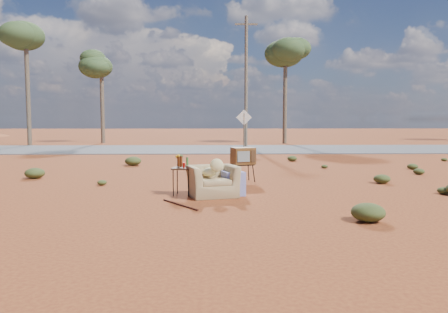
{
  "coord_description": "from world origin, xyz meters",
  "views": [
    {
      "loc": [
        -0.01,
        -9.68,
        1.72
      ],
      "look_at": [
        0.25,
        0.99,
        0.8
      ],
      "focal_mm": 35.0,
      "sensor_mm": 36.0,
      "label": 1
    }
  ],
  "objects": [
    {
      "name": "tv_unit",
      "position": [
        0.8,
        2.19,
        0.7
      ],
      "size": [
        0.7,
        0.62,
        0.94
      ],
      "rotation": [
        0.0,
        0.0,
        0.31
      ],
      "color": "black",
      "rests_on": "ground"
    },
    {
      "name": "side_table",
      "position": [
        -0.73,
        0.15,
        0.65
      ],
      "size": [
        0.51,
        0.51,
        0.89
      ],
      "rotation": [
        0.0,
        0.0,
        -0.18
      ],
      "color": "#3A2415",
      "rests_on": "ground"
    },
    {
      "name": "rusty_bar",
      "position": [
        -0.68,
        -1.1,
        0.02
      ],
      "size": [
        0.78,
        1.09,
        0.03
      ],
      "primitive_type": "cylinder",
      "rotation": [
        0.0,
        1.57,
        -0.96
      ],
      "color": "#481C13",
      "rests_on": "ground"
    },
    {
      "name": "utility_pole_center",
      "position": [
        2.0,
        17.5,
        4.15
      ],
      "size": [
        1.4,
        0.2,
        8.0
      ],
      "color": "brown",
      "rests_on": "ground"
    },
    {
      "name": "eucalyptus_near_left",
      "position": [
        -8.0,
        22.0,
        5.45
      ],
      "size": [
        3.2,
        3.2,
        6.6
      ],
      "color": "brown",
      "rests_on": "ground"
    },
    {
      "name": "ground",
      "position": [
        0.0,
        0.0,
        0.0
      ],
      "size": [
        140.0,
        140.0,
        0.0
      ],
      "primitive_type": "plane",
      "color": "brown",
      "rests_on": "ground"
    },
    {
      "name": "scrub_patch",
      "position": [
        -0.82,
        4.41,
        0.14
      ],
      "size": [
        17.49,
        8.07,
        0.33
      ],
      "color": "#3F4920",
      "rests_on": "ground"
    },
    {
      "name": "eucalyptus_center",
      "position": [
        5.0,
        21.0,
        6.43
      ],
      "size": [
        3.2,
        3.2,
        7.6
      ],
      "color": "brown",
      "rests_on": "ground"
    },
    {
      "name": "road_sign",
      "position": [
        1.5,
        12.0,
        1.5
      ],
      "size": [
        0.78,
        0.06,
        2.19
      ],
      "color": "brown",
      "rests_on": "ground"
    },
    {
      "name": "highway",
      "position": [
        0.0,
        15.0,
        0.02
      ],
      "size": [
        140.0,
        7.0,
        0.04
      ],
      "primitive_type": "cube",
      "color": "#565659",
      "rests_on": "ground"
    },
    {
      "name": "armchair",
      "position": [
        0.05,
        0.0,
        0.43
      ],
      "size": [
        1.35,
        1.08,
        0.92
      ],
      "rotation": [
        0.0,
        0.0,
        0.27
      ],
      "color": "#9C8055",
      "rests_on": "ground"
    },
    {
      "name": "eucalyptus_left",
      "position": [
        -12.0,
        19.0,
        6.92
      ],
      "size": [
        3.2,
        3.2,
        8.1
      ],
      "color": "brown",
      "rests_on": "ground"
    }
  ]
}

